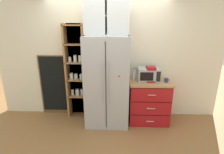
% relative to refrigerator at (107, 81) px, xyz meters
% --- Properties ---
extents(ground_plane, '(10.56, 10.56, 0.00)m').
position_rel_refrigerator_xyz_m(ground_plane, '(-0.00, 0.00, -0.91)').
color(ground_plane, olive).
extents(wall_back_cream, '(4.87, 0.10, 2.55)m').
position_rel_refrigerator_xyz_m(wall_back_cream, '(-0.00, 0.40, 0.36)').
color(wall_back_cream, silver).
rests_on(wall_back_cream, ground).
extents(refrigerator, '(0.86, 0.73, 1.83)m').
position_rel_refrigerator_xyz_m(refrigerator, '(0.00, 0.00, 0.00)').
color(refrigerator, '#ADAFB5').
rests_on(refrigerator, ground).
extents(pantry_shelf_column, '(0.46, 0.29, 2.04)m').
position_rel_refrigerator_xyz_m(pantry_shelf_column, '(-0.68, 0.29, 0.12)').
color(pantry_shelf_column, brown).
rests_on(pantry_shelf_column, ground).
extents(counter_cabinet, '(0.84, 0.61, 0.91)m').
position_rel_refrigerator_xyz_m(counter_cabinet, '(0.88, 0.06, -0.46)').
color(counter_cabinet, '#A8161C').
rests_on(counter_cabinet, ground).
extents(microwave, '(0.44, 0.33, 0.26)m').
position_rel_refrigerator_xyz_m(microwave, '(0.85, 0.11, 0.12)').
color(microwave, '#ADAFB5').
rests_on(microwave, counter_cabinet).
extents(coffee_maker, '(0.17, 0.20, 0.31)m').
position_rel_refrigerator_xyz_m(coffee_maker, '(0.88, 0.07, 0.15)').
color(coffee_maker, '#A8161C').
rests_on(coffee_maker, counter_cabinet).
extents(mug_navy, '(0.11, 0.08, 0.08)m').
position_rel_refrigerator_xyz_m(mug_navy, '(1.19, 0.01, 0.04)').
color(mug_navy, navy).
rests_on(mug_navy, counter_cabinet).
extents(bottle_clear, '(0.06, 0.06, 0.25)m').
position_rel_refrigerator_xyz_m(bottle_clear, '(0.55, 0.13, 0.10)').
color(bottle_clear, silver).
rests_on(bottle_clear, counter_cabinet).
extents(upper_cabinet, '(0.83, 0.32, 0.69)m').
position_rel_refrigerator_xyz_m(upper_cabinet, '(-0.00, 0.05, 1.26)').
color(upper_cabinet, silver).
rests_on(upper_cabinet, refrigerator).
extents(chalkboard_menu, '(0.60, 0.04, 1.37)m').
position_rel_refrigerator_xyz_m(chalkboard_menu, '(-1.24, 0.33, -0.22)').
color(chalkboard_menu, brown).
rests_on(chalkboard_menu, ground).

